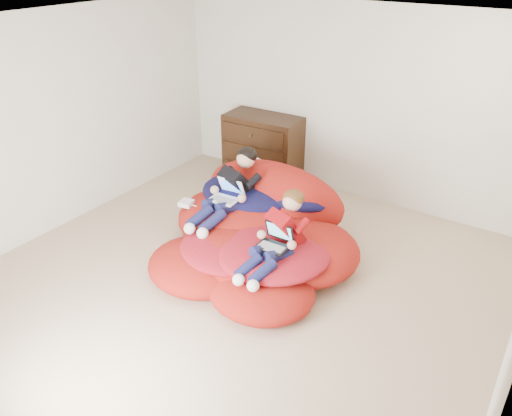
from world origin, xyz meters
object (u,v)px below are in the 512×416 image
(older_boy, at_px, (232,187))
(laptop_black, at_px, (276,240))
(dresser, at_px, (263,149))
(laptop_white, at_px, (227,194))
(beanbag_pile, at_px, (257,230))
(younger_boy, at_px, (279,232))

(older_boy, xyz_separation_m, laptop_black, (0.91, -0.53, -0.12))
(dresser, bearing_deg, laptop_white, -70.41)
(beanbag_pile, relative_size, laptop_white, 6.99)
(older_boy, xyz_separation_m, laptop_white, (0.00, -0.09, -0.05))
(dresser, relative_size, laptop_black, 3.58)
(beanbag_pile, height_order, older_boy, older_boy)
(dresser, xyz_separation_m, younger_boy, (1.49, -2.03, 0.12))
(beanbag_pile, height_order, laptop_white, beanbag_pile)
(dresser, distance_m, younger_boy, 2.52)
(beanbag_pile, bearing_deg, older_boy, 169.44)
(dresser, height_order, older_boy, older_boy)
(beanbag_pile, xyz_separation_m, laptop_white, (-0.39, -0.02, 0.36))
(dresser, relative_size, beanbag_pile, 0.47)
(beanbag_pile, relative_size, younger_boy, 2.29)
(older_boy, relative_size, younger_boy, 1.13)
(younger_boy, bearing_deg, dresser, 126.38)
(laptop_white, distance_m, laptop_black, 1.01)
(younger_boy, bearing_deg, laptop_black, -90.00)
(dresser, height_order, younger_boy, dresser)
(younger_boy, bearing_deg, beanbag_pile, 142.86)
(beanbag_pile, height_order, younger_boy, younger_boy)
(older_boy, bearing_deg, younger_boy, -27.13)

